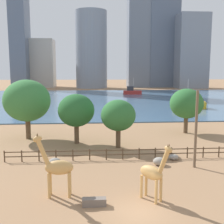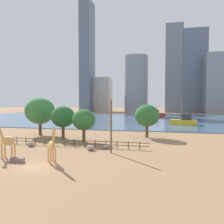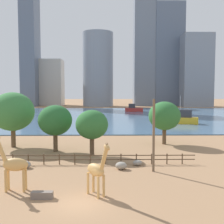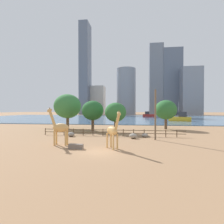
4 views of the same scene
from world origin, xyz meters
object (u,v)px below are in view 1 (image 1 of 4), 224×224
(giraffe_companion, at_px, (57,167))
(boat_ferry, at_px, (190,103))
(tree_right_tall, at_px, (27,101))
(tree_center_broad, at_px, (118,116))
(utility_pole, at_px, (196,129))
(giraffe_tall, at_px, (153,173))
(boulder_small, at_px, (159,161))
(tree_left_large, at_px, (76,111))
(feeding_trough, at_px, (94,202))
(tree_left_small, at_px, (187,104))
(boat_sailboat, at_px, (132,91))
(boulder_near_fence, at_px, (55,162))
(boulder_by_pole, at_px, (174,157))

(giraffe_companion, relative_size, boat_ferry, 0.59)
(tree_right_tall, bearing_deg, boat_ferry, 40.50)
(tree_center_broad, xyz_separation_m, boat_ferry, (22.23, 35.70, -2.81))
(giraffe_companion, height_order, boat_ferry, boat_ferry)
(utility_pole, relative_size, tree_center_broad, 1.28)
(giraffe_tall, height_order, boulder_small, giraffe_tall)
(giraffe_companion, bearing_deg, tree_left_large, -92.06)
(feeding_trough, distance_m, tree_left_small, 28.43)
(feeding_trough, bearing_deg, boulder_small, 50.88)
(giraffe_tall, relative_size, giraffe_companion, 0.92)
(boat_sailboat, bearing_deg, boulder_near_fence, -95.60)
(giraffe_tall, relative_size, tree_right_tall, 0.55)
(giraffe_companion, distance_m, tree_center_broad, 15.41)
(tree_center_broad, bearing_deg, feeding_trough, -101.66)
(tree_right_tall, bearing_deg, boat_sailboat, 70.58)
(giraffe_tall, height_order, tree_center_broad, tree_center_broad)
(boulder_by_pole, bearing_deg, boat_ferry, 68.30)
(tree_left_large, xyz_separation_m, tree_left_small, (17.27, 5.42, 0.16))
(giraffe_companion, bearing_deg, boulder_by_pole, -144.74)
(tree_center_broad, bearing_deg, boat_sailboat, 80.63)
(tree_left_large, bearing_deg, giraffe_companion, -92.30)
(utility_pole, xyz_separation_m, feeding_trough, (-10.57, -7.76, -3.75))
(giraffe_companion, relative_size, tree_left_large, 0.76)
(giraffe_companion, xyz_separation_m, feeding_trough, (2.94, -1.86, -2.13))
(boat_ferry, bearing_deg, tree_right_tall, 56.06)
(tree_left_large, xyz_separation_m, boat_sailboat, (18.63, 76.83, -3.29))
(feeding_trough, height_order, tree_left_large, tree_left_large)
(boulder_by_pole, relative_size, tree_right_tall, 0.13)
(utility_pole, relative_size, boulder_small, 6.14)
(boat_ferry, bearing_deg, tree_left_small, 84.84)
(giraffe_tall, xyz_separation_m, utility_pole, (6.01, 7.18, 1.80))
(boat_sailboat, bearing_deg, tree_center_broad, -91.53)
(boulder_by_pole, relative_size, boat_ferry, 0.13)
(utility_pole, height_order, boulder_near_fence, utility_pole)
(tree_right_tall, bearing_deg, tree_left_large, -23.94)
(tree_center_broad, bearing_deg, utility_pole, -47.95)
(giraffe_tall, bearing_deg, boat_ferry, 118.15)
(tree_center_broad, relative_size, boat_sailboat, 0.81)
(giraffe_companion, relative_size, boat_sailboat, 0.67)
(feeding_trough, bearing_deg, tree_left_small, 57.75)
(tree_right_tall, relative_size, boat_ferry, 0.98)
(tree_right_tall, bearing_deg, giraffe_companion, -71.37)
(giraffe_tall, distance_m, tree_right_tall, 25.55)
(giraffe_tall, xyz_separation_m, feeding_trough, (-4.56, -0.58, -1.95))
(feeding_trough, bearing_deg, boulder_by_pole, 48.56)
(giraffe_tall, relative_size, tree_left_small, 0.67)
(tree_left_large, relative_size, tree_right_tall, 0.79)
(utility_pole, bearing_deg, giraffe_tall, -129.94)
(boulder_near_fence, bearing_deg, giraffe_companion, -80.93)
(giraffe_companion, distance_m, boulder_small, 12.22)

